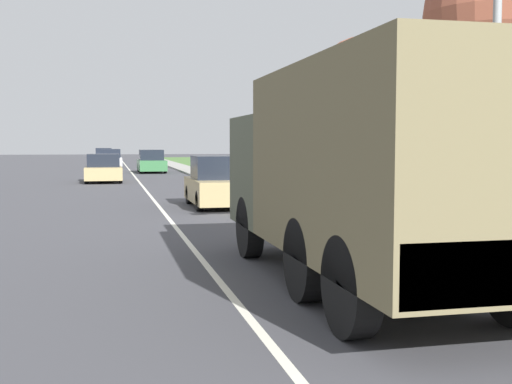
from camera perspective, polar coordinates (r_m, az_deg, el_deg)
ground_plane at (r=38.92m, az=-10.56°, el=1.16°), size 180.00×180.00×0.00m
lane_centre_stripe at (r=38.92m, az=-10.56°, el=1.16°), size 0.12×120.00×0.00m
sidewalk_right at (r=39.36m, az=-4.01°, el=1.34°), size 1.80×120.00×0.12m
grass_strip_right at (r=40.29m, az=2.19°, el=1.35°), size 7.00×120.00×0.02m
military_truck at (r=9.36m, az=9.25°, el=2.06°), size 2.33×7.61×3.15m
car_nearest_ahead at (r=21.35m, az=-3.44°, el=0.69°), size 1.77×4.03×1.69m
car_second_ahead at (r=35.93m, az=-13.40°, el=1.96°), size 1.94×3.99×1.54m
car_third_ahead at (r=47.28m, az=-9.28°, el=2.62°), size 1.90×4.79×1.65m
car_fourth_ahead at (r=56.73m, az=-12.77°, el=2.83°), size 1.81×4.72×1.64m
car_farthest_ahead at (r=71.14m, az=-13.38°, el=3.10°), size 1.88×4.61×1.63m
lamp_post at (r=11.61m, az=19.62°, el=12.63°), size 1.69×0.24×6.12m
tree_mid_right at (r=21.00m, az=20.14°, el=14.56°), size 3.95×3.95×7.92m
tree_far_right at (r=28.85m, az=9.38°, el=9.39°), size 4.16×4.16×6.75m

